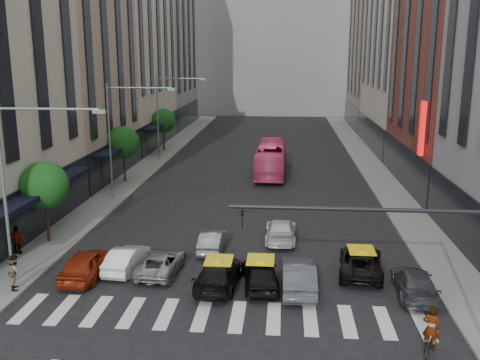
% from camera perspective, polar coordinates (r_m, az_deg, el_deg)
% --- Properties ---
extents(ground, '(160.00, 160.00, 0.00)m').
position_cam_1_polar(ground, '(23.15, -2.14, -16.01)').
color(ground, black).
rests_on(ground, ground).
extents(sidewalk_left, '(3.00, 96.00, 0.15)m').
position_cam_1_polar(sidewalk_left, '(53.16, -10.61, 0.83)').
color(sidewalk_left, slate).
rests_on(sidewalk_left, ground).
extents(sidewalk_right, '(3.00, 96.00, 0.15)m').
position_cam_1_polar(sidewalk_right, '(52.07, 14.61, 0.37)').
color(sidewalk_right, slate).
rests_on(sidewalk_right, ground).
extents(building_left_b, '(8.00, 16.00, 24.00)m').
position_cam_1_polar(building_left_b, '(51.85, -17.82, 13.41)').
color(building_left_b, tan).
rests_on(building_left_b, ground).
extents(building_left_d, '(8.00, 18.00, 30.00)m').
position_cam_1_polar(building_left_d, '(87.32, -8.44, 15.55)').
color(building_left_d, gray).
rests_on(building_left_d, ground).
extents(building_right_b, '(8.00, 18.00, 26.00)m').
position_cam_1_polar(building_right_b, '(49.25, 22.63, 14.25)').
color(building_right_b, brown).
rests_on(building_right_b, ground).
extents(building_right_d, '(8.00, 18.00, 28.00)m').
position_cam_1_polar(building_right_d, '(86.30, 14.94, 14.62)').
color(building_right_d, tan).
rests_on(building_right_d, ground).
extents(building_far, '(30.00, 10.00, 36.00)m').
position_cam_1_polar(building_far, '(105.28, 3.56, 16.89)').
color(building_far, gray).
rests_on(building_far, ground).
extents(tree_near, '(2.88, 2.88, 4.95)m').
position_cam_1_polar(tree_near, '(34.14, -20.14, -0.53)').
color(tree_near, black).
rests_on(tree_near, sidewalk_left).
extents(tree_mid, '(2.88, 2.88, 4.95)m').
position_cam_1_polar(tree_mid, '(48.82, -12.35, 3.93)').
color(tree_mid, black).
rests_on(tree_mid, sidewalk_left).
extents(tree_far, '(2.88, 2.88, 4.95)m').
position_cam_1_polar(tree_far, '(64.13, -8.19, 6.27)').
color(tree_far, black).
rests_on(tree_far, sidewalk_left).
extents(streetlamp_near, '(5.38, 0.25, 9.00)m').
position_cam_1_polar(streetlamp_near, '(27.65, -22.33, 0.97)').
color(streetlamp_near, gray).
rests_on(streetlamp_near, sidewalk_left).
extents(streetlamp_mid, '(5.38, 0.25, 9.00)m').
position_cam_1_polar(streetlamp_mid, '(42.31, -12.58, 5.60)').
color(streetlamp_mid, gray).
rests_on(streetlamp_mid, sidewalk_left).
extents(streetlamp_far, '(5.38, 0.25, 9.00)m').
position_cam_1_polar(streetlamp_far, '(57.68, -7.88, 7.76)').
color(streetlamp_far, gray).
rests_on(streetlamp_far, sidewalk_left).
extents(traffic_signal, '(10.10, 0.20, 6.00)m').
position_cam_1_polar(traffic_signal, '(20.88, 18.99, -6.62)').
color(traffic_signal, black).
rests_on(traffic_signal, ground).
extents(liberty_sign, '(0.30, 0.70, 4.00)m').
position_cam_1_polar(liberty_sign, '(41.63, 18.85, 5.22)').
color(liberty_sign, red).
rests_on(liberty_sign, ground).
extents(car_red, '(1.85, 4.38, 1.48)m').
position_cam_1_polar(car_red, '(29.09, -16.06, -8.60)').
color(car_red, maroon).
rests_on(car_red, ground).
extents(car_white_front, '(1.73, 4.03, 1.29)m').
position_cam_1_polar(car_white_front, '(29.55, -11.97, -8.21)').
color(car_white_front, white).
rests_on(car_white_front, ground).
extents(car_silver, '(2.21, 4.35, 1.18)m').
position_cam_1_polar(car_silver, '(28.87, -8.43, -8.70)').
color(car_silver, gray).
rests_on(car_silver, ground).
extents(taxi_left, '(2.29, 4.87, 1.37)m').
position_cam_1_polar(taxi_left, '(27.00, -2.25, -9.93)').
color(taxi_left, black).
rests_on(taxi_left, ground).
extents(taxi_center, '(2.18, 4.34, 1.42)m').
position_cam_1_polar(taxi_center, '(26.94, 2.19, -9.93)').
color(taxi_center, black).
rests_on(taxi_center, ground).
extents(car_grey_mid, '(1.68, 4.61, 1.51)m').
position_cam_1_polar(car_grey_mid, '(26.76, 6.27, -10.07)').
color(car_grey_mid, '#3F4347').
rests_on(car_grey_mid, ground).
extents(taxi_right, '(2.72, 4.93, 1.31)m').
position_cam_1_polar(taxi_right, '(29.16, 12.76, -8.53)').
color(taxi_right, black).
rests_on(taxi_right, ground).
extents(car_grey_curb, '(2.03, 4.47, 1.27)m').
position_cam_1_polar(car_grey_curb, '(27.41, 18.12, -10.37)').
color(car_grey_curb, '#37393E').
rests_on(car_grey_curb, ground).
extents(car_row2_left, '(1.35, 3.73, 1.22)m').
position_cam_1_polar(car_row2_left, '(31.70, -2.99, -6.49)').
color(car_row2_left, '#929397').
rests_on(car_row2_left, ground).
extents(car_row2_right, '(1.90, 4.55, 1.31)m').
position_cam_1_polar(car_row2_right, '(33.45, 4.38, -5.36)').
color(car_row2_right, silver).
rests_on(car_row2_right, ground).
extents(bus, '(2.75, 11.13, 3.09)m').
position_cam_1_polar(bus, '(51.53, 3.33, 2.32)').
color(bus, '#E24276').
rests_on(bus, ground).
extents(motorcycle, '(1.12, 1.62, 0.81)m').
position_cam_1_polar(motorcycle, '(22.71, 19.57, -16.29)').
color(motorcycle, black).
rests_on(motorcycle, ground).
extents(rider, '(0.77, 0.65, 1.78)m').
position_cam_1_polar(rider, '(22.12, 19.83, -13.36)').
color(rider, gray).
rests_on(rider, motorcycle).
extents(pedestrian_near, '(0.96, 1.05, 1.74)m').
position_cam_1_polar(pedestrian_near, '(28.49, -22.86, -9.02)').
color(pedestrian_near, gray).
rests_on(pedestrian_near, sidewalk_left).
extents(pedestrian_far, '(0.95, 0.41, 1.62)m').
position_cam_1_polar(pedestrian_far, '(33.25, -22.67, -5.95)').
color(pedestrian_far, gray).
rests_on(pedestrian_far, sidewalk_left).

